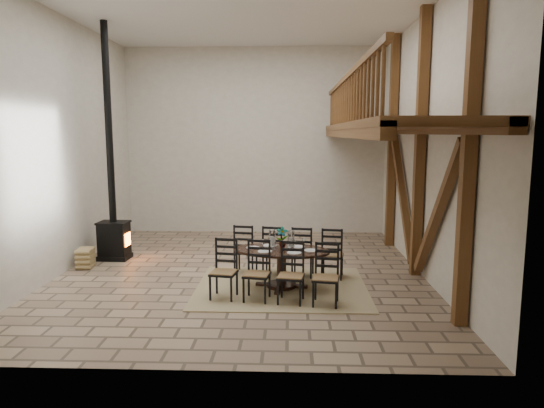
{
  "coord_description": "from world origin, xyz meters",
  "views": [
    {
      "loc": [
        0.93,
        -9.23,
        2.72
      ],
      "look_at": [
        0.58,
        0.4,
        1.31
      ],
      "focal_mm": 32.0,
      "sensor_mm": 36.0,
      "label": 1
    }
  ],
  "objects_px": {
    "dining_table": "(282,268)",
    "log_stack": "(85,258)",
    "wood_stove": "(113,208)",
    "log_basket": "(115,247)"
  },
  "relations": [
    {
      "from": "dining_table",
      "to": "log_basket",
      "type": "distance_m",
      "value": 4.32
    },
    {
      "from": "log_stack",
      "to": "dining_table",
      "type": "bearing_deg",
      "value": -15.86
    },
    {
      "from": "wood_stove",
      "to": "log_basket",
      "type": "distance_m",
      "value": 0.98
    },
    {
      "from": "log_stack",
      "to": "log_basket",
      "type": "bearing_deg",
      "value": 75.31
    },
    {
      "from": "log_basket",
      "to": "log_stack",
      "type": "relative_size",
      "value": 1.25
    },
    {
      "from": "dining_table",
      "to": "log_basket",
      "type": "bearing_deg",
      "value": 159.47
    },
    {
      "from": "dining_table",
      "to": "wood_stove",
      "type": "height_order",
      "value": "wood_stove"
    },
    {
      "from": "wood_stove",
      "to": "log_basket",
      "type": "relative_size",
      "value": 9.19
    },
    {
      "from": "dining_table",
      "to": "log_stack",
      "type": "relative_size",
      "value": 5.42
    },
    {
      "from": "wood_stove",
      "to": "log_stack",
      "type": "relative_size",
      "value": 11.48
    }
  ]
}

